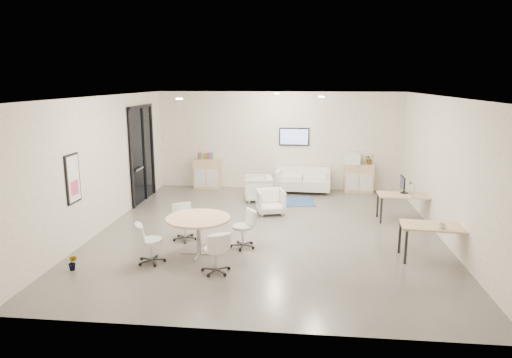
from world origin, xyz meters
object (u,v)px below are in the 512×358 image
object	(u,v)px
desk_rear	(405,197)
desk_front	(436,229)
loveseat	(303,181)
armchair_left	(258,187)
armchair_right	(271,201)
sideboard_left	(207,174)
round_table	(198,221)
sideboard_right	(359,178)

from	to	relation	value
desk_rear	desk_front	size ratio (longest dim) A/B	0.95
loveseat	armchair_left	size ratio (longest dim) A/B	2.19
armchair_right	desk_rear	xyz separation A→B (m)	(3.47, -0.29, 0.26)
sideboard_left	desk_rear	distance (m)	6.56
sideboard_left	round_table	bearing A→B (deg)	-79.76
sideboard_left	armchair_left	world-z (taller)	sideboard_left
sideboard_left	round_table	xyz separation A→B (m)	(1.07, -5.90, 0.23)
armchair_left	armchair_right	distance (m)	1.43
armchair_left	desk_front	xyz separation A→B (m)	(4.01, -4.24, 0.23)
armchair_left	desk_rear	distance (m)	4.27
loveseat	round_table	distance (m)	6.10
desk_rear	desk_front	bearing A→B (deg)	-87.30
desk_rear	desk_front	world-z (taller)	desk_front
sideboard_right	desk_rear	size ratio (longest dim) A/B	0.68
desk_front	desk_rear	bearing A→B (deg)	96.90
loveseat	desk_front	bearing A→B (deg)	-60.91
sideboard_right	loveseat	bearing A→B (deg)	-173.83
loveseat	round_table	xyz separation A→B (m)	(-2.12, -5.71, 0.37)
sideboard_left	armchair_left	bearing A→B (deg)	-37.35
sideboard_left	desk_rear	xyz separation A→B (m)	(5.80, -3.06, 0.14)
loveseat	desk_rear	distance (m)	3.89
armchair_left	armchair_right	size ratio (longest dim) A/B	1.12
sideboard_left	loveseat	distance (m)	3.20
sideboard_right	desk_rear	bearing A→B (deg)	-75.10
sideboard_left	desk_rear	bearing A→B (deg)	-27.79
sideboard_left	armchair_right	distance (m)	3.63
armchair_right	desk_rear	world-z (taller)	armchair_right
round_table	desk_front	bearing A→B (deg)	2.83
sideboard_right	armchair_left	distance (m)	3.43
desk_front	round_table	xyz separation A→B (m)	(-4.81, -0.24, 0.08)
desk_rear	sideboard_left	bearing A→B (deg)	153.29
desk_rear	desk_front	distance (m)	2.61
sideboard_left	desk_front	world-z (taller)	sideboard_left
desk_rear	round_table	bearing A→B (deg)	-147.93
loveseat	armchair_left	distance (m)	1.81
desk_rear	round_table	world-z (taller)	round_table
desk_front	round_table	distance (m)	4.82
round_table	armchair_right	bearing A→B (deg)	67.97
sideboard_left	desk_rear	size ratio (longest dim) A/B	0.73
armchair_right	desk_rear	bearing A→B (deg)	-19.54
loveseat	sideboard_left	bearing A→B (deg)	179.57
sideboard_left	loveseat	bearing A→B (deg)	-3.40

